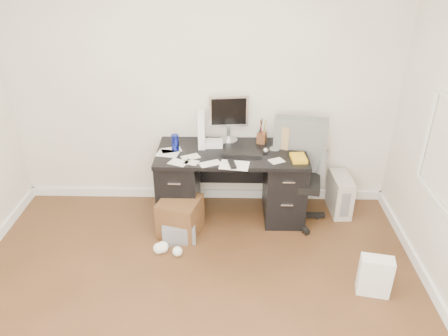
# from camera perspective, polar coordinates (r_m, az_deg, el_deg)

# --- Properties ---
(room_shell) EXTENTS (4.02, 4.02, 2.71)m
(room_shell) POSITION_cam_1_polar(r_m,az_deg,el_deg) (2.53, -5.19, 4.50)
(room_shell) COLOR beige
(room_shell) RESTS_ON ground
(desk) EXTENTS (1.50, 0.70, 0.75)m
(desk) POSITION_cam_1_polar(r_m,az_deg,el_deg) (4.53, 0.96, -1.80)
(desk) COLOR black
(desk) RESTS_ON ground
(loose_papers) EXTENTS (1.10, 0.60, 0.00)m
(loose_papers) POSITION_cam_1_polar(r_m,az_deg,el_deg) (4.33, -1.66, 1.92)
(loose_papers) COLOR white
(loose_papers) RESTS_ON desk
(lcd_monitor) EXTENTS (0.42, 0.27, 0.51)m
(lcd_monitor) POSITION_cam_1_polar(r_m,az_deg,el_deg) (4.49, 0.60, 6.49)
(lcd_monitor) COLOR silver
(lcd_monitor) RESTS_ON desk
(keyboard) EXTENTS (0.41, 0.17, 0.02)m
(keyboard) POSITION_cam_1_polar(r_m,az_deg,el_deg) (4.31, 2.40, 1.94)
(keyboard) COLOR black
(keyboard) RESTS_ON desk
(computer_mouse) EXTENTS (0.06, 0.06, 0.06)m
(computer_mouse) POSITION_cam_1_polar(r_m,az_deg,el_deg) (4.34, 5.46, 2.28)
(computer_mouse) COLOR silver
(computer_mouse) RESTS_ON desk
(travel_mug) EXTENTS (0.08, 0.08, 0.17)m
(travel_mug) POSITION_cam_1_polar(r_m,az_deg,el_deg) (4.39, -6.40, 3.31)
(travel_mug) COLOR navy
(travel_mug) RESTS_ON desk
(white_binder) EXTENTS (0.15, 0.30, 0.34)m
(white_binder) POSITION_cam_1_polar(r_m,az_deg,el_deg) (4.46, -2.97, 5.09)
(white_binder) COLOR white
(white_binder) RESTS_ON desk
(magazine_file) EXTENTS (0.17, 0.23, 0.24)m
(magazine_file) POSITION_cam_1_polar(r_m,az_deg,el_deg) (4.48, 8.32, 4.29)
(magazine_file) COLOR #98724A
(magazine_file) RESTS_ON desk
(pen_cup) EXTENTS (0.14, 0.14, 0.26)m
(pen_cup) POSITION_cam_1_polar(r_m,az_deg,el_deg) (4.52, 4.99, 4.81)
(pen_cup) COLOR #512817
(pen_cup) RESTS_ON desk
(yellow_book) EXTENTS (0.17, 0.21, 0.03)m
(yellow_book) POSITION_cam_1_polar(r_m,az_deg,el_deg) (4.26, 9.78, 1.30)
(yellow_book) COLOR gold
(yellow_book) RESTS_ON desk
(paper_remote) EXTENTS (0.30, 0.26, 0.02)m
(paper_remote) POSITION_cam_1_polar(r_m,az_deg,el_deg) (4.10, 1.36, 0.49)
(paper_remote) COLOR white
(paper_remote) RESTS_ON desk
(office_chair) EXTENTS (0.70, 0.70, 1.07)m
(office_chair) POSITION_cam_1_polar(r_m,az_deg,el_deg) (4.45, 9.49, -0.79)
(office_chair) COLOR #555856
(office_chair) RESTS_ON ground
(pc_tower) EXTENTS (0.21, 0.43, 0.42)m
(pc_tower) POSITION_cam_1_polar(r_m,az_deg,el_deg) (4.85, 14.89, -3.31)
(pc_tower) COLOR beige
(pc_tower) RESTS_ON ground
(shopping_bag) EXTENTS (0.30, 0.24, 0.36)m
(shopping_bag) POSITION_cam_1_polar(r_m,az_deg,el_deg) (3.92, 19.11, -13.18)
(shopping_bag) COLOR white
(shopping_bag) RESTS_ON ground
(wicker_basket) EXTENTS (0.47, 0.47, 0.38)m
(wicker_basket) POSITION_cam_1_polar(r_m,az_deg,el_deg) (4.40, -5.74, -6.28)
(wicker_basket) COLOR #493216
(wicker_basket) RESTS_ON ground
(desk_printer) EXTENTS (0.35, 0.30, 0.19)m
(desk_printer) POSITION_cam_1_polar(r_m,az_deg,el_deg) (4.37, -5.93, -8.09)
(desk_printer) COLOR slate
(desk_printer) RESTS_ON ground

